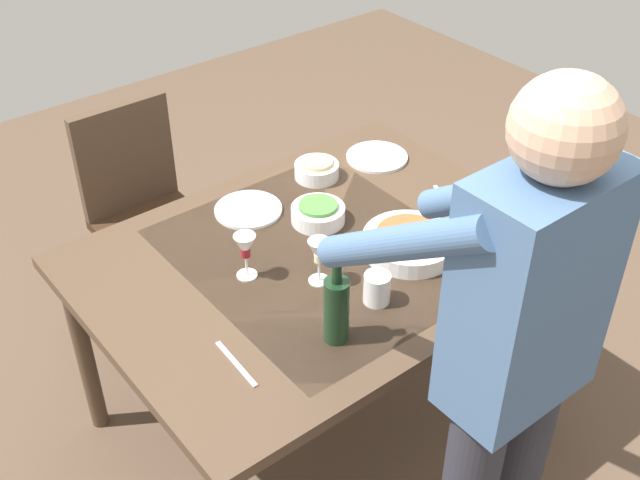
{
  "coord_description": "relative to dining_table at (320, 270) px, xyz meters",
  "views": [
    {
      "loc": [
        1.24,
        1.57,
        2.29
      ],
      "look_at": [
        0.0,
        0.0,
        0.81
      ],
      "focal_mm": 44.72,
      "sensor_mm": 36.0,
      "label": 1
    }
  ],
  "objects": [
    {
      "name": "side_bowl_bread",
      "position": [
        -0.27,
        -0.36,
        0.1
      ],
      "size": [
        0.16,
        0.16,
        0.07
      ],
      "color": "silver",
      "rests_on": "dining_table"
    },
    {
      "name": "chair_near",
      "position": [
        0.17,
        -0.93,
        -0.16
      ],
      "size": [
        0.4,
        0.4,
        0.91
      ],
      "color": "#352114",
      "rests_on": "ground_plane"
    },
    {
      "name": "table_fork",
      "position": [
        -0.53,
        0.03,
        0.07
      ],
      "size": [
        0.08,
        0.17,
        0.0
      ],
      "primitive_type": "cube",
      "rotation": [
        0.0,
        0.0,
        -0.39
      ],
      "color": "silver",
      "rests_on": "dining_table"
    },
    {
      "name": "side_bowl_salad",
      "position": [
        -0.1,
        -0.14,
        0.1
      ],
      "size": [
        0.18,
        0.18,
        0.07
      ],
      "color": "silver",
      "rests_on": "dining_table"
    },
    {
      "name": "wine_glass_left",
      "position": [
        0.25,
        -0.05,
        0.18
      ],
      "size": [
        0.07,
        0.07,
        0.15
      ],
      "color": "white",
      "rests_on": "dining_table"
    },
    {
      "name": "water_cup_near_right",
      "position": [
        -0.46,
        0.19,
        0.12
      ],
      "size": [
        0.07,
        0.07,
        0.1
      ],
      "primitive_type": "cylinder",
      "color": "silver",
      "rests_on": "dining_table"
    },
    {
      "name": "dining_table",
      "position": [
        0.0,
        0.0,
        0.0
      ],
      "size": [
        1.45,
        1.09,
        0.76
      ],
      "color": "#4C3828",
      "rests_on": "ground_plane"
    },
    {
      "name": "serving_bowl_pasta",
      "position": [
        -0.23,
        0.17,
        0.1
      ],
      "size": [
        0.3,
        0.3,
        0.07
      ],
      "color": "silver",
      "rests_on": "dining_table"
    },
    {
      "name": "dinner_plate_near",
      "position": [
        -0.53,
        -0.33,
        0.08
      ],
      "size": [
        0.23,
        0.23,
        0.01
      ],
      "primitive_type": "cylinder",
      "color": "silver",
      "rests_on": "dining_table"
    },
    {
      "name": "wine_glass_right",
      "position": [
        0.09,
        0.11,
        0.18
      ],
      "size": [
        0.07,
        0.07,
        0.15
      ],
      "color": "white",
      "rests_on": "dining_table"
    },
    {
      "name": "person_server",
      "position": [
        0.07,
        0.81,
        0.27
      ],
      "size": [
        0.42,
        0.61,
        1.69
      ],
      "color": "#2D2D38",
      "rests_on": "ground_plane"
    },
    {
      "name": "water_cup_near_left",
      "position": [
        0.01,
        0.28,
        0.12
      ],
      "size": [
        0.08,
        0.08,
        0.09
      ],
      "primitive_type": "cylinder",
      "color": "silver",
      "rests_on": "dining_table"
    },
    {
      "name": "table_knife",
      "position": [
        0.48,
        0.25,
        0.07
      ],
      "size": [
        0.02,
        0.2,
        0.0
      ],
      "primitive_type": "cube",
      "rotation": [
        0.0,
        0.0,
        -0.05
      ],
      "color": "silver",
      "rests_on": "dining_table"
    },
    {
      "name": "wine_bottle",
      "position": [
        0.21,
        0.33,
        0.18
      ],
      "size": [
        0.07,
        0.07,
        0.3
      ],
      "color": "black",
      "rests_on": "dining_table"
    },
    {
      "name": "ground_plane",
      "position": [
        0.0,
        0.0,
        -0.69
      ],
      "size": [
        6.0,
        6.0,
        0.0
      ],
      "primitive_type": "plane",
      "color": "brown"
    },
    {
      "name": "dinner_plate_far",
      "position": [
        0.05,
        -0.33,
        0.08
      ],
      "size": [
        0.23,
        0.23,
        0.01
      ],
      "primitive_type": "cylinder",
      "color": "silver",
      "rests_on": "dining_table"
    }
  ]
}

